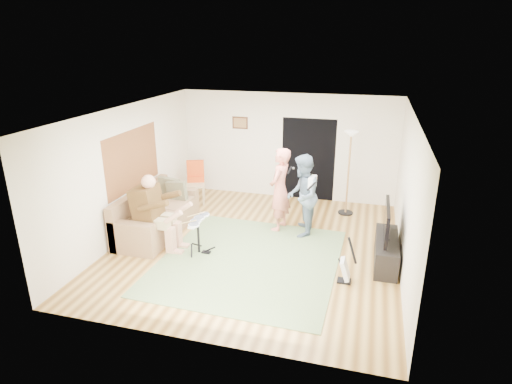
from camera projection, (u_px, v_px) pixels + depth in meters
The scene contains 19 objects.
floor at pixel (256, 246), 8.62m from camera, with size 6.00×6.00×0.00m, color brown.
walls at pixel (256, 183), 8.17m from camera, with size 5.50×6.00×2.70m, color beige, non-canonical shape.
ceiling at pixel (256, 112), 7.71m from camera, with size 6.00×6.00×0.00m, color white.
window_blinds at pixel (133, 160), 8.97m from camera, with size 2.05×2.05×0.00m, color brown.
doorway at pixel (308, 160), 10.85m from camera, with size 2.10×2.10×0.00m, color black.
picture_frame at pixel (240, 123), 11.01m from camera, with size 0.42×0.03×0.32m, color #3F2314.
area_rug at pixel (249, 260), 8.05m from camera, with size 3.24×3.54×0.02m, color #5E7748.
sofa at pixel (154, 218), 9.17m from camera, with size 0.95×2.30×0.93m.
drummer at pixel (157, 220), 8.37m from camera, with size 0.98×0.55×1.51m.
drum_kit at pixel (198, 238), 8.25m from camera, with size 0.40×0.72×0.74m.
singer at pixel (280, 190), 9.11m from camera, with size 0.66×0.44×1.82m, color #DD7360.
microphone at pixel (290, 170), 8.91m from camera, with size 0.06×0.06×0.24m, color black, non-canonical shape.
guitarist at pixel (302, 196), 8.87m from camera, with size 0.84×0.66×1.74m, color slate.
guitar_held at pixel (312, 182), 8.72m from camera, with size 0.12×0.60×0.26m, color white, non-canonical shape.
guitar_spare at pixel (345, 269), 7.27m from camera, with size 0.31×0.27×0.85m.
torchiere_lamp at pixel (350, 158), 9.78m from camera, with size 0.36×0.36×1.99m.
dining_chair at pixel (197, 188), 10.81m from camera, with size 0.58×0.61×1.06m.
tv_cabinet at pixel (386, 251), 7.88m from camera, with size 0.40×1.40×0.50m, color black.
television at pixel (387, 221), 7.69m from camera, with size 0.06×1.20×0.59m, color black.
Camera 1 is at (2.05, -7.47, 3.94)m, focal length 30.00 mm.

